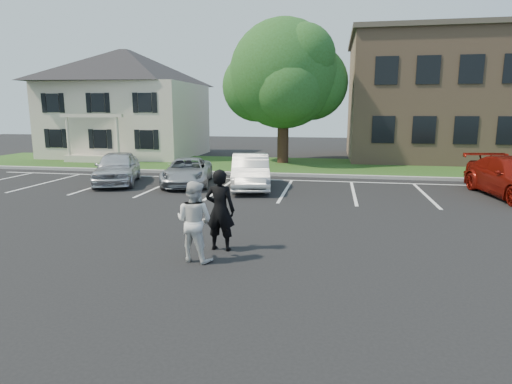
# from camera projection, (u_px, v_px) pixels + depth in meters

# --- Properties ---
(ground_plane) EXTENTS (90.00, 90.00, 0.00)m
(ground_plane) POSITION_uv_depth(u_px,v_px,m) (249.00, 251.00, 10.26)
(ground_plane) COLOR black
(ground_plane) RESTS_ON ground
(curb) EXTENTS (40.00, 0.30, 0.15)m
(curb) POSITION_uv_depth(u_px,v_px,m) (294.00, 175.00, 21.84)
(curb) COLOR gray
(curb) RESTS_ON ground
(grass_strip) EXTENTS (44.00, 8.00, 0.08)m
(grass_strip) POSITION_uv_depth(u_px,v_px,m) (300.00, 166.00, 25.72)
(grass_strip) COLOR #234A1B
(grass_strip) RESTS_ON ground
(stall_lines) EXTENTS (34.00, 5.36, 0.01)m
(stall_lines) POSITION_uv_depth(u_px,v_px,m) (320.00, 187.00, 18.67)
(stall_lines) COLOR silver
(stall_lines) RESTS_ON ground
(house) EXTENTS (10.30, 9.22, 7.60)m
(house) POSITION_uv_depth(u_px,v_px,m) (127.00, 103.00, 31.13)
(house) COLOR beige
(house) RESTS_ON ground
(tree) EXTENTS (7.80, 7.20, 8.80)m
(tree) POSITION_uv_depth(u_px,v_px,m) (285.00, 77.00, 26.18)
(tree) COLOR black
(tree) RESTS_ON ground
(man_black_suit) EXTENTS (0.75, 0.51, 1.97)m
(man_black_suit) POSITION_uv_depth(u_px,v_px,m) (220.00, 210.00, 10.16)
(man_black_suit) COLOR black
(man_black_suit) RESTS_ON ground
(man_white_shirt) EXTENTS (1.02, 0.87, 1.81)m
(man_white_shirt) POSITION_uv_depth(u_px,v_px,m) (194.00, 221.00, 9.45)
(man_white_shirt) COLOR silver
(man_white_shirt) RESTS_ON ground
(car_silver_west) EXTENTS (3.08, 4.69, 1.48)m
(car_silver_west) POSITION_uv_depth(u_px,v_px,m) (117.00, 167.00, 19.63)
(car_silver_west) COLOR silver
(car_silver_west) RESTS_ON ground
(car_silver_minivan) EXTENTS (2.83, 4.62, 1.20)m
(car_silver_minivan) POSITION_uv_depth(u_px,v_px,m) (187.00, 172.00, 19.29)
(car_silver_minivan) COLOR #A1A4A9
(car_silver_minivan) RESTS_ON ground
(car_white_sedan) EXTENTS (2.38, 4.65, 1.46)m
(car_white_sedan) POSITION_uv_depth(u_px,v_px,m) (250.00, 171.00, 18.42)
(car_white_sedan) COLOR silver
(car_white_sedan) RESTS_ON ground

